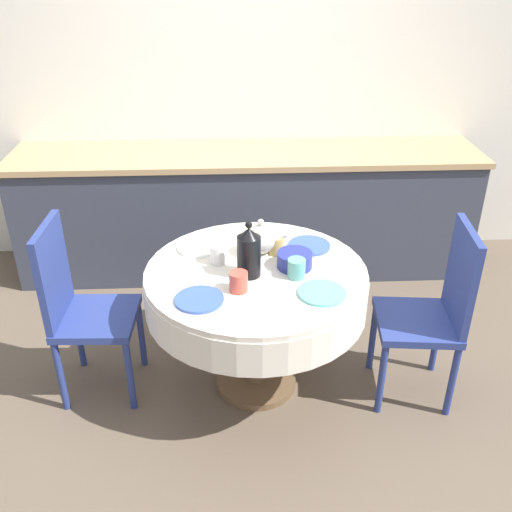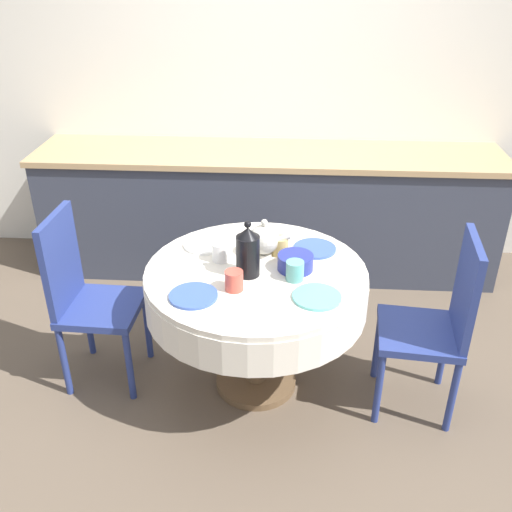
{
  "view_description": "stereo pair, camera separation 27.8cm",
  "coord_description": "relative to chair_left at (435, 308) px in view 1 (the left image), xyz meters",
  "views": [
    {
      "loc": [
        -0.12,
        -2.44,
        2.16
      ],
      "look_at": [
        0.0,
        0.0,
        0.81
      ],
      "focal_mm": 40.0,
      "sensor_mm": 36.0,
      "label": 1
    },
    {
      "loc": [
        0.16,
        -2.43,
        2.16
      ],
      "look_at": [
        0.0,
        0.0,
        0.81
      ],
      "focal_mm": 40.0,
      "sensor_mm": 36.0,
      "label": 2
    }
  ],
  "objects": [
    {
      "name": "plate_near_right",
      "position": [
        -0.61,
        -0.14,
        0.2
      ],
      "size": [
        0.23,
        0.23,
        0.01
      ],
      "primitive_type": "cylinder",
      "color": "#60BCB7",
      "rests_on": "dining_table"
    },
    {
      "name": "dining_table",
      "position": [
        -0.9,
        0.09,
        0.06
      ],
      "size": [
        1.12,
        1.12,
        0.73
      ],
      "color": "brown",
      "rests_on": "ground_plane"
    },
    {
      "name": "ground_plane",
      "position": [
        -0.9,
        0.09,
        -0.54
      ],
      "size": [
        12.0,
        12.0,
        0.0
      ],
      "primitive_type": "plane",
      "color": "brown"
    },
    {
      "name": "wall_back",
      "position": [
        -0.9,
        1.77,
        0.76
      ],
      "size": [
        7.0,
        0.05,
        2.6
      ],
      "color": "silver",
      "rests_on": "ground_plane"
    },
    {
      "name": "cup_near_right",
      "position": [
        -0.71,
        0.02,
        0.24
      ],
      "size": [
        0.09,
        0.09,
        0.1
      ],
      "primitive_type": "cylinder",
      "color": "#5BA39E",
      "rests_on": "dining_table"
    },
    {
      "name": "teapot",
      "position": [
        -0.87,
        0.25,
        0.28
      ],
      "size": [
        0.22,
        0.16,
        0.2
      ],
      "color": "silver",
      "rests_on": "dining_table"
    },
    {
      "name": "cup_far_left",
      "position": [
        -1.09,
        0.18,
        0.24
      ],
      "size": [
        0.09,
        0.09,
        0.1
      ],
      "primitive_type": "cylinder",
      "color": "white",
      "rests_on": "dining_table"
    },
    {
      "name": "coffee_carafe",
      "position": [
        -0.94,
        0.05,
        0.32
      ],
      "size": [
        0.12,
        0.12,
        0.29
      ],
      "color": "black",
      "rests_on": "dining_table"
    },
    {
      "name": "plate_far_right",
      "position": [
        -0.6,
        0.33,
        0.2
      ],
      "size": [
        0.23,
        0.23,
        0.01
      ],
      "primitive_type": "cylinder",
      "color": "#3856AD",
      "rests_on": "dining_table"
    },
    {
      "name": "plate_far_left",
      "position": [
        -1.19,
        0.33,
        0.2
      ],
      "size": [
        0.23,
        0.23,
        0.01
      ],
      "primitive_type": "cylinder",
      "color": "white",
      "rests_on": "dining_table"
    },
    {
      "name": "chair_right",
      "position": [
        -1.81,
        0.13,
        0.0
      ],
      "size": [
        0.41,
        0.41,
        0.98
      ],
      "rotation": [
        0.0,
        0.0,
        -1.61
      ],
      "color": "navy",
      "rests_on": "ground_plane"
    },
    {
      "name": "cup_far_right",
      "position": [
        -0.79,
        0.26,
        0.24
      ],
      "size": [
        0.09,
        0.09,
        0.1
      ],
      "primitive_type": "cylinder",
      "color": "#DBB766",
      "rests_on": "dining_table"
    },
    {
      "name": "chair_left",
      "position": [
        0.0,
        0.0,
        0.0
      ],
      "size": [
        0.44,
        0.44,
        0.98
      ],
      "rotation": [
        0.0,
        0.0,
        1.47
      ],
      "color": "navy",
      "rests_on": "ground_plane"
    },
    {
      "name": "cup_near_left",
      "position": [
        -0.99,
        -0.09,
        0.24
      ],
      "size": [
        0.09,
        0.09,
        0.1
      ],
      "primitive_type": "cylinder",
      "color": "#CC4C3D",
      "rests_on": "dining_table"
    },
    {
      "name": "plate_near_left",
      "position": [
        -1.17,
        -0.17,
        0.2
      ],
      "size": [
        0.23,
        0.23,
        0.01
      ],
      "primitive_type": "cylinder",
      "color": "#3856AD",
      "rests_on": "dining_table"
    },
    {
      "name": "fruit_bowl",
      "position": [
        -0.71,
        0.12,
        0.23
      ],
      "size": [
        0.18,
        0.18,
        0.08
      ],
      "primitive_type": "cylinder",
      "color": "navy",
      "rests_on": "dining_table"
    },
    {
      "name": "kitchen_counter",
      "position": [
        -0.9,
        1.43,
        -0.09
      ],
      "size": [
        3.24,
        0.64,
        0.89
      ],
      "color": "#383D4C",
      "rests_on": "ground_plane"
    }
  ]
}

